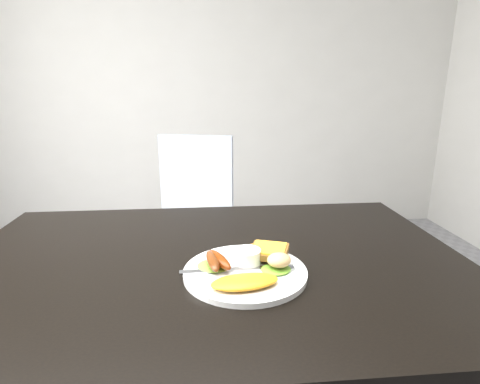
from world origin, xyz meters
TOP-DOWN VIEW (x-y plane):
  - room_back_panel at (0.00, 2.25)m, footprint 4.00×0.04m
  - dining_table at (0.00, 0.00)m, footprint 1.20×0.80m
  - dining_chair at (-0.06, 0.93)m, footprint 0.47×0.47m
  - person at (-0.33, 0.69)m, footprint 0.60×0.49m
  - plate at (0.07, -0.09)m, footprint 0.27×0.27m
  - lettuce_left at (0.00, -0.07)m, footprint 0.09×0.09m
  - lettuce_right at (0.13, -0.10)m, footprint 0.08×0.07m
  - omelette at (0.06, -0.16)m, footprint 0.14×0.08m
  - sausage_a at (-0.00, -0.08)m, footprint 0.04×0.10m
  - sausage_b at (0.01, -0.07)m, footprint 0.06×0.10m
  - ramekin at (0.07, -0.06)m, footprint 0.07×0.07m
  - toast_a at (0.10, -0.02)m, footprint 0.10×0.10m
  - toast_b at (0.13, -0.04)m, footprint 0.10×0.10m
  - potato_salad at (0.14, -0.10)m, footprint 0.07×0.06m
  - fork at (0.02, -0.09)m, footprint 0.18×0.02m

SIDE VIEW (x-z plane):
  - dining_chair at x=-0.06m, z-range 0.43..0.47m
  - person at x=-0.33m, z-range 0.00..1.45m
  - dining_table at x=0.00m, z-range 0.71..0.75m
  - plate at x=0.07m, z-range 0.75..0.76m
  - fork at x=0.02m, z-range 0.76..0.77m
  - lettuce_right at x=0.13m, z-range 0.76..0.77m
  - lettuce_left at x=0.00m, z-range 0.76..0.77m
  - toast_a at x=0.10m, z-range 0.76..0.77m
  - omelette at x=0.06m, z-range 0.76..0.78m
  - ramekin at x=0.07m, z-range 0.76..0.80m
  - toast_b at x=0.13m, z-range 0.77..0.79m
  - sausage_a at x=0.00m, z-range 0.77..0.79m
  - sausage_b at x=0.01m, z-range 0.77..0.79m
  - potato_salad at x=0.14m, z-range 0.77..0.80m
  - room_back_panel at x=0.00m, z-range 0.00..2.70m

